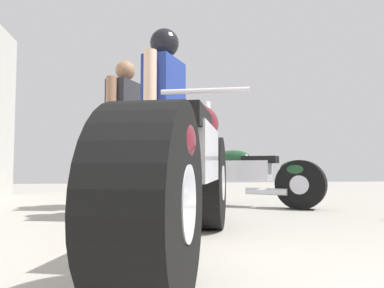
# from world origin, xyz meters

# --- Properties ---
(ground_plane) EXTENTS (15.09, 15.09, 0.00)m
(ground_plane) POSITION_xyz_m (0.00, 3.14, 0.00)
(ground_plane) COLOR #9E998E
(motorcycle_maroon_cruiser) EXTENTS (1.00, 2.25, 1.07)m
(motorcycle_maroon_cruiser) POSITION_xyz_m (-0.66, 2.04, 0.44)
(motorcycle_maroon_cruiser) COLOR black
(motorcycle_maroon_cruiser) RESTS_ON ground_plane
(motorcycle_black_naked) EXTENTS (1.57, 1.19, 0.84)m
(motorcycle_black_naked) POSITION_xyz_m (0.40, 4.28, 0.35)
(motorcycle_black_naked) COLOR black
(motorcycle_black_naked) RESTS_ON ground_plane
(mechanic_in_blue) EXTENTS (0.44, 0.64, 1.70)m
(mechanic_in_blue) POSITION_xyz_m (-1.09, 4.29, 0.96)
(mechanic_in_blue) COLOR #4C4C4C
(mechanic_in_blue) RESTS_ON ground_plane
(mechanic_with_helmet) EXTENTS (0.45, 0.67, 1.79)m
(mechanic_with_helmet) POSITION_xyz_m (-0.69, 3.49, 1.07)
(mechanic_with_helmet) COLOR #2D3851
(mechanic_with_helmet) RESTS_ON ground_plane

